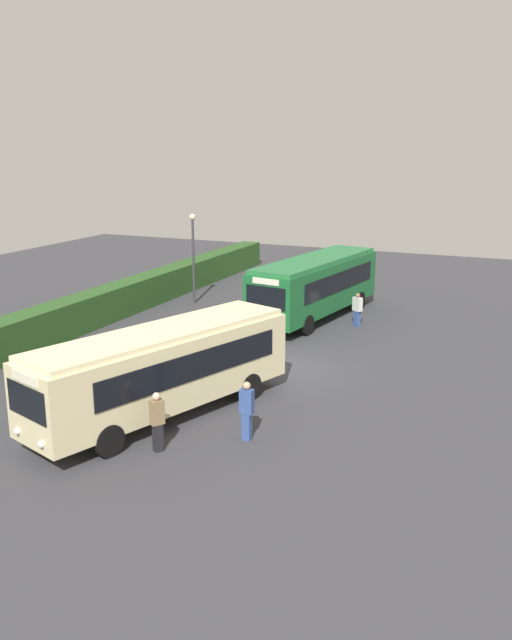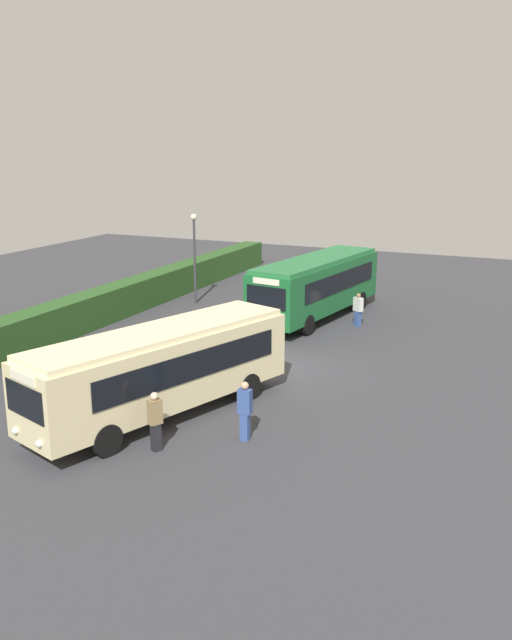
# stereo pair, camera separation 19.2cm
# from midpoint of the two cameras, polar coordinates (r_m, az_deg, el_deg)

# --- Properties ---
(ground_plane) EXTENTS (64.00, 64.00, 0.00)m
(ground_plane) POSITION_cam_midpoint_polar(r_m,az_deg,el_deg) (27.97, 2.04, -4.00)
(ground_plane) COLOR #38383D
(bus_cream) EXTENTS (10.09, 5.37, 3.05)m
(bus_cream) POSITION_cam_midpoint_polar(r_m,az_deg,el_deg) (22.71, -8.10, -3.93)
(bus_cream) COLOR beige
(bus_cream) RESTS_ON ground_plane
(bus_green) EXTENTS (10.22, 4.00, 3.20)m
(bus_green) POSITION_cam_midpoint_polar(r_m,az_deg,el_deg) (35.39, 4.86, 3.04)
(bus_green) COLOR #19602D
(bus_green) RESTS_ON ground_plane
(person_left) EXTENTS (0.47, 0.42, 1.86)m
(person_left) POSITION_cam_midpoint_polar(r_m,az_deg,el_deg) (20.53, -8.58, -8.32)
(person_left) COLOR black
(person_left) RESTS_ON ground_plane
(person_center) EXTENTS (0.26, 0.42, 1.92)m
(person_center) POSITION_cam_midpoint_polar(r_m,az_deg,el_deg) (21.01, -1.05, -7.51)
(person_center) COLOR #334C8C
(person_center) RESTS_ON ground_plane
(person_right) EXTENTS (0.48, 0.56, 1.69)m
(person_right) POSITION_cam_midpoint_polar(r_m,az_deg,el_deg) (34.33, 8.36, 0.93)
(person_right) COLOR #334C8C
(person_right) RESTS_ON ground_plane
(person_far) EXTENTS (0.42, 0.49, 1.77)m
(person_far) POSITION_cam_midpoint_polar(r_m,az_deg,el_deg) (36.97, 1.92, 2.15)
(person_far) COLOR #334C8C
(person_far) RESTS_ON ground_plane
(hedge_row) EXTENTS (44.00, 1.38, 1.69)m
(hedge_row) POSITION_cam_midpoint_polar(r_m,az_deg,el_deg) (33.33, -16.15, 0.01)
(hedge_row) COLOR #2A5021
(hedge_row) RESTS_ON ground_plane
(lamppost) EXTENTS (0.36, 0.36, 5.12)m
(lamppost) POSITION_cam_midpoint_polar(r_m,az_deg,el_deg) (38.64, -5.46, 6.11)
(lamppost) COLOR #38383D
(lamppost) RESTS_ON ground_plane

